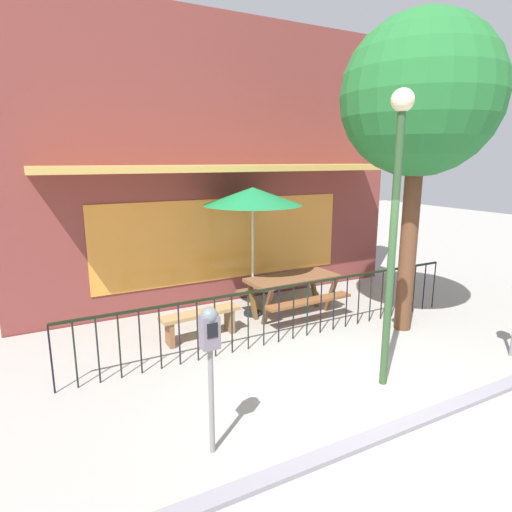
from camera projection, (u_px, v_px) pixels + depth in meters
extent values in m
plane|color=#9B9892|center=(363.00, 393.00, 5.65)|extent=(40.00, 40.00, 0.00)
cube|color=#4A1E15|center=(222.00, 297.00, 9.57)|extent=(8.48, 0.54, 0.01)
cube|color=brown|center=(220.00, 165.00, 8.94)|extent=(8.48, 0.50, 5.74)
cube|color=orange|center=(226.00, 239.00, 9.05)|extent=(5.51, 0.02, 1.70)
cube|color=tan|center=(236.00, 168.00, 8.31)|extent=(7.21, 1.00, 0.12)
cube|color=black|center=(287.00, 286.00, 7.09)|extent=(7.12, 0.04, 0.04)
cylinder|color=black|center=(51.00, 360.00, 5.55)|extent=(0.02, 0.02, 0.95)
cylinder|color=black|center=(75.00, 355.00, 5.68)|extent=(0.02, 0.02, 0.95)
cylinder|color=black|center=(98.00, 350.00, 5.81)|extent=(0.02, 0.02, 0.95)
cylinder|color=black|center=(120.00, 346.00, 5.94)|extent=(0.02, 0.02, 0.95)
cylinder|color=black|center=(140.00, 342.00, 6.08)|extent=(0.02, 0.02, 0.95)
cylinder|color=black|center=(160.00, 338.00, 6.21)|extent=(0.02, 0.02, 0.95)
cylinder|color=black|center=(179.00, 335.00, 6.34)|extent=(0.02, 0.02, 0.95)
cylinder|color=black|center=(198.00, 331.00, 6.47)|extent=(0.02, 0.02, 0.95)
cylinder|color=black|center=(215.00, 328.00, 6.60)|extent=(0.02, 0.02, 0.95)
cylinder|color=black|center=(232.00, 324.00, 6.73)|extent=(0.02, 0.02, 0.95)
cylinder|color=black|center=(248.00, 321.00, 6.86)|extent=(0.02, 0.02, 0.95)
cylinder|color=black|center=(264.00, 318.00, 6.99)|extent=(0.02, 0.02, 0.95)
cylinder|color=black|center=(279.00, 315.00, 7.13)|extent=(0.02, 0.02, 0.95)
cylinder|color=black|center=(293.00, 312.00, 7.26)|extent=(0.02, 0.02, 0.95)
cylinder|color=black|center=(307.00, 310.00, 7.39)|extent=(0.02, 0.02, 0.95)
cylinder|color=black|center=(321.00, 307.00, 7.52)|extent=(0.02, 0.02, 0.95)
cylinder|color=black|center=(334.00, 304.00, 7.65)|extent=(0.02, 0.02, 0.95)
cylinder|color=black|center=(347.00, 302.00, 7.78)|extent=(0.02, 0.02, 0.95)
cylinder|color=black|center=(359.00, 300.00, 7.91)|extent=(0.02, 0.02, 0.95)
cylinder|color=black|center=(371.00, 297.00, 8.04)|extent=(0.02, 0.02, 0.95)
cylinder|color=black|center=(382.00, 295.00, 8.18)|extent=(0.02, 0.02, 0.95)
cylinder|color=black|center=(393.00, 293.00, 8.31)|extent=(0.02, 0.02, 0.95)
cylinder|color=black|center=(404.00, 291.00, 8.44)|extent=(0.02, 0.02, 0.95)
cylinder|color=black|center=(414.00, 289.00, 8.57)|extent=(0.02, 0.02, 0.95)
cylinder|color=black|center=(424.00, 287.00, 8.70)|extent=(0.02, 0.02, 0.95)
cylinder|color=black|center=(434.00, 285.00, 8.83)|extent=(0.02, 0.02, 0.95)
cube|color=brown|center=(292.00, 278.00, 8.34)|extent=(1.82, 0.82, 0.07)
cube|color=brown|center=(309.00, 301.00, 7.95)|extent=(1.81, 0.32, 0.05)
cube|color=brown|center=(277.00, 286.00, 8.87)|extent=(1.81, 0.32, 0.05)
cube|color=brown|center=(267.00, 307.00, 7.83)|extent=(0.08, 0.35, 0.78)
cube|color=brown|center=(252.00, 299.00, 8.30)|extent=(0.08, 0.35, 0.78)
cube|color=brown|center=(331.00, 295.00, 8.55)|extent=(0.08, 0.35, 0.78)
cube|color=brown|center=(314.00, 287.00, 9.02)|extent=(0.08, 0.35, 0.78)
cylinder|color=black|center=(253.00, 313.00, 8.50)|extent=(0.36, 0.36, 0.05)
cylinder|color=#ADB3AB|center=(253.00, 254.00, 8.24)|extent=(0.04, 0.04, 2.44)
cone|color=#1B7C44|center=(253.00, 196.00, 8.00)|extent=(1.85, 1.85, 0.33)
cube|color=#A47C4C|center=(200.00, 313.00, 7.29)|extent=(1.42, 0.44, 0.06)
cube|color=brown|center=(170.00, 333.00, 7.04)|extent=(0.08, 0.29, 0.45)
cube|color=brown|center=(229.00, 319.00, 7.64)|extent=(0.08, 0.29, 0.45)
cylinder|color=gray|center=(211.00, 401.00, 4.40)|extent=(0.06, 0.06, 1.17)
cube|color=slate|center=(210.00, 332.00, 4.23)|extent=(0.18, 0.14, 0.34)
sphere|color=slate|center=(209.00, 316.00, 4.19)|extent=(0.17, 0.17, 0.17)
cube|color=black|center=(212.00, 331.00, 4.16)|extent=(0.11, 0.01, 0.15)
cylinder|color=#563420|center=(409.00, 239.00, 7.46)|extent=(0.29, 0.29, 3.28)
sphere|color=#246D31|center=(420.00, 96.00, 6.95)|extent=(2.57, 2.57, 2.57)
cylinder|color=#2D4E2A|center=(392.00, 256.00, 5.52)|extent=(0.10, 0.10, 3.55)
sphere|color=beige|center=(403.00, 100.00, 5.10)|extent=(0.28, 0.28, 0.28)
cube|color=gray|center=(410.00, 425.00, 4.98)|extent=(11.87, 0.20, 0.11)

